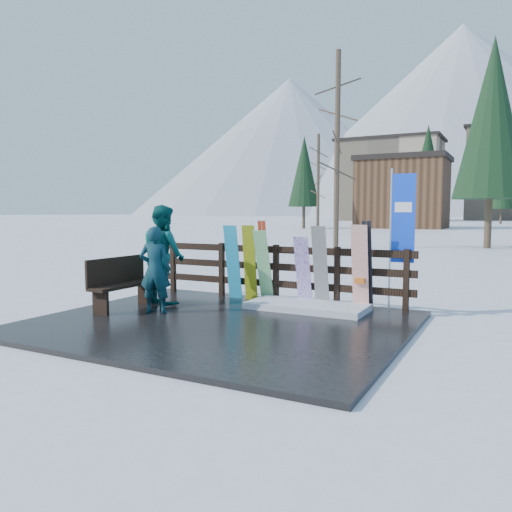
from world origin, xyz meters
The scene contains 18 objects.
ground centered at (0.00, 0.00, 0.00)m, with size 700.00×700.00×0.00m, color white.
deck centered at (0.00, 0.00, 0.04)m, with size 6.00×5.00×0.08m, color black.
fence centered at (0.00, 2.20, 0.74)m, with size 5.60×0.10×1.15m.
snow_patch centered at (0.92, 1.60, 0.14)m, with size 2.21×1.00×0.12m, color white.
bench centered at (-2.22, 0.08, 0.60)m, with size 0.41×1.50×0.97m.
snowboard_0 centered at (-0.89, 1.98, 0.85)m, with size 0.30×0.03×1.56m, color #1D9BCA.
snowboard_1 centered at (-0.18, 1.98, 0.81)m, with size 0.28×0.03×1.50m, color silver.
snowboard_2 centered at (-0.49, 1.98, 0.85)m, with size 0.27×0.03×1.56m, color #ECFF0E.
snowboard_3 centered at (0.68, 1.98, 0.75)m, with size 0.29×0.03×1.38m, color white.
snowboard_4 centered at (1.04, 1.98, 0.86)m, with size 0.28×0.03×1.58m, color black.
snowboard_5 centered at (1.81, 1.98, 0.87)m, with size 0.30×0.03×1.60m, color white.
ski_pair_a centered at (-0.20, 2.05, 0.90)m, with size 0.16×0.26×1.64m.
ski_pair_b centered at (1.93, 2.05, 0.91)m, with size 0.17×0.32×1.66m.
rental_flag centered at (2.45, 2.25, 1.69)m, with size 0.45×0.04×2.60m.
person_front centered at (-1.39, 0.07, 0.86)m, with size 0.57×0.37×1.56m, color #13524E.
person_back centered at (-1.82, 0.86, 1.06)m, with size 0.95×0.74×1.96m, color #0C5955.
resort_buildings centered at (1.03, 115.41, 9.81)m, with size 73.00×87.60×22.60m.
mountains centered at (-10.50, 328.41, 50.20)m, with size 520.00×260.00×120.00m.
Camera 1 is at (4.32, -6.96, 1.89)m, focal length 35.00 mm.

